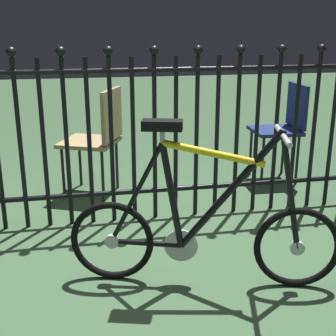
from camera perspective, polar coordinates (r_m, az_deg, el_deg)
The scene contains 5 objects.
ground_plane at distance 2.63m, azimuth -1.58°, elevation -13.31°, with size 20.00×20.00×0.00m, color #3F5E3F.
iron_fence at distance 3.15m, azimuth -5.16°, elevation 4.43°, with size 3.95×0.07×1.25m.
bicycle at distance 2.44m, azimuth 4.33°, elevation -7.41°, with size 1.39×0.51×0.89m.
chair_tan at distance 3.70m, azimuth -8.52°, elevation 4.31°, with size 0.55×0.55×0.86m.
chair_navy at distance 4.17m, azimuth 14.18°, elevation 5.46°, with size 0.41×0.41×0.85m.
Camera 1 is at (-0.37, -2.23, 1.34)m, focal length 49.30 mm.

